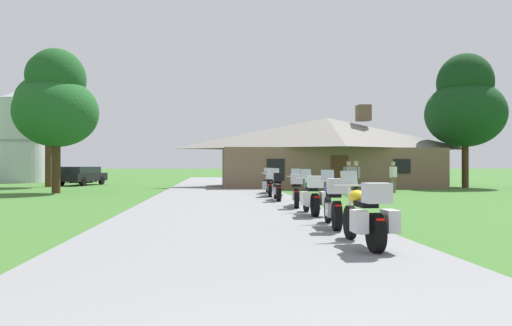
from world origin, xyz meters
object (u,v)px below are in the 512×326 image
object	(u,v)px
motorcycle_green_third_in_row	(312,196)
motorcycle_white_sixth_in_row	(270,184)
tree_left_near	(56,103)
motorcycle_blue_second_in_row	(333,203)
bystander_gray_shirt_by_tree	(356,176)
parked_black_suv_far_left	(82,175)
tree_left_far	(49,95)
motorcycle_yellow_nearest_to_camera	(366,215)
bystander_white_shirt_beside_signpost	(393,175)
tree_right_of_lodge	(465,105)
metal_silo_distant	(21,136)
motorcycle_white_fifth_in_row	(277,187)
parked_red_sedan_far_left	(84,175)
bystander_gray_shirt_near_lodge	(349,176)
motorcycle_white_farthest_in_row	(269,182)
motorcycle_blue_fourth_in_row	(296,190)

from	to	relation	value
motorcycle_green_third_in_row	motorcycle_white_sixth_in_row	distance (m)	8.52
motorcycle_white_sixth_in_row	tree_left_near	xyz separation A→B (m)	(-10.96, 4.50, 4.23)
motorcycle_blue_second_in_row	bystander_gray_shirt_by_tree	size ratio (longest dim) A/B	1.24
parked_black_suv_far_left	motorcycle_green_third_in_row	bearing A→B (deg)	-48.11
tree_left_far	motorcycle_yellow_nearest_to_camera	bearing A→B (deg)	-62.21
bystander_white_shirt_beside_signpost	parked_black_suv_far_left	size ratio (longest dim) A/B	0.34
tree_right_of_lodge	metal_silo_distant	xyz separation A→B (m)	(-33.67, 12.88, -1.48)
motorcycle_white_fifth_in_row	parked_black_suv_far_left	xyz separation A→B (m)	(-12.44, 17.86, 0.16)
motorcycle_white_fifth_in_row	tree_right_of_lodge	xyz separation A→B (m)	(14.29, 11.60, 4.96)
motorcycle_yellow_nearest_to_camera	parked_black_suv_far_left	xyz separation A→B (m)	(-12.44, 29.22, 0.17)
metal_silo_distant	parked_red_sedan_far_left	xyz separation A→B (m)	(5.22, 0.50, -3.46)
motorcycle_yellow_nearest_to_camera	parked_black_suv_far_left	world-z (taller)	parked_black_suv_far_left
motorcycle_white_sixth_in_row	metal_silo_distant	distance (m)	29.41
bystander_gray_shirt_near_lodge	parked_black_suv_far_left	world-z (taller)	bystander_gray_shirt_near_lodge
bystander_gray_shirt_by_tree	metal_silo_distant	size ratio (longest dim) A/B	0.21
motorcycle_white_farthest_in_row	tree_left_far	world-z (taller)	tree_left_far
motorcycle_blue_fourth_in_row	metal_silo_distant	size ratio (longest dim) A/B	0.25
motorcycle_yellow_nearest_to_camera	bystander_gray_shirt_by_tree	bearing A→B (deg)	73.52
motorcycle_yellow_nearest_to_camera	motorcycle_white_sixth_in_row	xyz separation A→B (m)	(0.02, 14.01, 0.00)
motorcycle_blue_second_in_row	tree_right_of_lodge	size ratio (longest dim) A/B	0.23
bystander_gray_shirt_by_tree	tree_left_far	world-z (taller)	tree_left_far
motorcycle_white_fifth_in_row	bystander_white_shirt_beside_signpost	size ratio (longest dim) A/B	1.24
bystander_gray_shirt_near_lodge	parked_black_suv_far_left	bearing A→B (deg)	-40.60
motorcycle_blue_fourth_in_row	motorcycle_white_farthest_in_row	world-z (taller)	same
motorcycle_white_fifth_in_row	motorcycle_white_sixth_in_row	bearing A→B (deg)	91.84
bystander_white_shirt_beside_signpost	metal_silo_distant	world-z (taller)	metal_silo_distant
motorcycle_blue_fourth_in_row	tree_left_far	bearing A→B (deg)	136.43
bystander_gray_shirt_near_lodge	tree_right_of_lodge	bearing A→B (deg)	-150.82
motorcycle_blue_second_in_row	motorcycle_white_farthest_in_row	bearing A→B (deg)	95.46
motorcycle_blue_second_in_row	tree_left_near	xyz separation A→B (m)	(-11.06, 15.78, 4.22)
motorcycle_yellow_nearest_to_camera	motorcycle_white_farthest_in_row	bearing A→B (deg)	88.94
tree_right_of_lodge	tree_left_far	bearing A→B (deg)	172.82
tree_right_of_lodge	parked_black_suv_far_left	xyz separation A→B (m)	(-26.74, 6.26, -4.80)
motorcycle_white_fifth_in_row	tree_left_far	size ratio (longest dim) A/B	0.22
tree_right_of_lodge	tree_left_far	xyz separation A→B (m)	(-28.28, 3.56, 0.84)
motorcycle_white_fifth_in_row	bystander_gray_shirt_near_lodge	xyz separation A→B (m)	(4.45, 5.22, 0.33)
motorcycle_white_sixth_in_row	tree_right_of_lodge	world-z (taller)	tree_right_of_lodge
motorcycle_yellow_nearest_to_camera	tree_left_near	bearing A→B (deg)	120.36
motorcycle_white_farthest_in_row	metal_silo_distant	bearing A→B (deg)	137.82
motorcycle_white_fifth_in_row	bystander_gray_shirt_by_tree	bearing A→B (deg)	44.25
bystander_white_shirt_beside_signpost	metal_silo_distant	bearing A→B (deg)	-67.42
motorcycle_white_sixth_in_row	motorcycle_white_farthest_in_row	distance (m)	2.56
motorcycle_blue_fourth_in_row	bystander_gray_shirt_by_tree	world-z (taller)	bystander_gray_shirt_by_tree
motorcycle_white_farthest_in_row	tree_right_of_lodge	bearing A→B (deg)	26.79
motorcycle_blue_second_in_row	tree_left_far	bearing A→B (deg)	126.65
motorcycle_yellow_nearest_to_camera	motorcycle_green_third_in_row	bearing A→B (deg)	87.68
tree_left_near	motorcycle_white_farthest_in_row	bearing A→B (deg)	-9.91
bystander_gray_shirt_by_tree	motorcycle_blue_fourth_in_row	bearing A→B (deg)	130.56
tree_left_far	motorcycle_white_sixth_in_row	bearing A→B (deg)	-41.77
motorcycle_white_farthest_in_row	metal_silo_distant	xyz separation A→B (m)	(-19.62, 19.28, 3.50)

